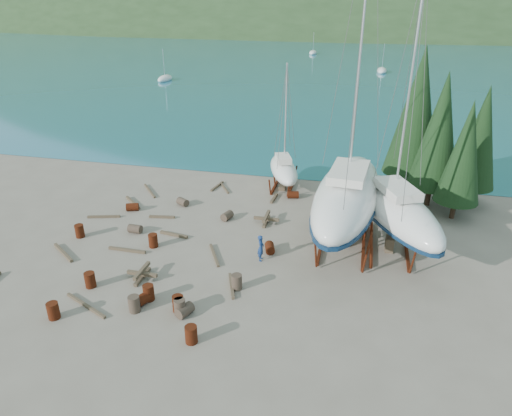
% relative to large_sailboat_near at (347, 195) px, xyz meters
% --- Properties ---
extents(ground, '(600.00, 600.00, 0.00)m').
position_rel_large_sailboat_near_xyz_m(ground, '(-6.58, -4.82, -3.27)').
color(ground, '#6B6054').
rests_on(ground, ground).
extents(bay_water, '(700.00, 700.00, 0.00)m').
position_rel_large_sailboat_near_xyz_m(bay_water, '(-6.58, 310.18, -3.26)').
color(bay_water, '#1B698A').
rests_on(bay_water, ground).
extents(far_hill, '(800.00, 360.00, 110.00)m').
position_rel_large_sailboat_near_xyz_m(far_hill, '(-6.58, 315.18, -3.27)').
color(far_hill, '#23381C').
rests_on(far_hill, ground).
extents(far_house_left, '(6.60, 5.60, 5.60)m').
position_rel_large_sailboat_near_xyz_m(far_house_left, '(-66.58, 185.18, -0.34)').
color(far_house_left, beige).
rests_on(far_house_left, ground).
extents(far_house_center, '(6.60, 5.60, 5.60)m').
position_rel_large_sailboat_near_xyz_m(far_house_center, '(-26.58, 185.18, -0.34)').
color(far_house_center, beige).
rests_on(far_house_center, ground).
extents(far_house_right, '(6.60, 5.60, 5.60)m').
position_rel_large_sailboat_near_xyz_m(far_house_right, '(23.42, 185.18, -0.34)').
color(far_house_right, beige).
rests_on(far_house_right, ground).
extents(cypress_near_right, '(3.60, 3.60, 10.00)m').
position_rel_large_sailboat_near_xyz_m(cypress_near_right, '(5.92, 7.18, 2.52)').
color(cypress_near_right, black).
rests_on(cypress_near_right, ground).
extents(cypress_mid_right, '(3.06, 3.06, 8.50)m').
position_rel_large_sailboat_near_xyz_m(cypress_mid_right, '(7.42, 5.18, 1.65)').
color(cypress_mid_right, black).
rests_on(cypress_mid_right, ground).
extents(cypress_back_left, '(4.14, 4.14, 11.50)m').
position_rel_large_sailboat_near_xyz_m(cypress_back_left, '(4.42, 9.18, 3.40)').
color(cypress_back_left, black).
rests_on(cypress_back_left, ground).
extents(cypress_far_right, '(3.24, 3.24, 9.00)m').
position_rel_large_sailboat_near_xyz_m(cypress_far_right, '(8.92, 8.18, 1.94)').
color(cypress_far_right, black).
rests_on(cypress_far_right, ground).
extents(moored_boat_left, '(2.00, 5.00, 6.05)m').
position_rel_large_sailboat_near_xyz_m(moored_boat_left, '(-36.58, 55.18, -2.88)').
color(moored_boat_left, silver).
rests_on(moored_boat_left, ground).
extents(moored_boat_mid, '(2.00, 5.00, 6.05)m').
position_rel_large_sailboat_near_xyz_m(moored_boat_mid, '(3.42, 75.18, -2.88)').
color(moored_boat_mid, silver).
rests_on(moored_boat_mid, ground).
extents(moored_boat_far, '(2.00, 5.00, 6.05)m').
position_rel_large_sailboat_near_xyz_m(moored_boat_far, '(-14.58, 105.18, -2.88)').
color(moored_boat_far, silver).
rests_on(moored_boat_far, ground).
extents(large_sailboat_near, '(4.96, 13.19, 20.31)m').
position_rel_large_sailboat_near_xyz_m(large_sailboat_near, '(0.00, 0.00, 0.00)').
color(large_sailboat_near, silver).
rests_on(large_sailboat_near, ground).
extents(large_sailboat_far, '(7.11, 10.91, 16.73)m').
position_rel_large_sailboat_near_xyz_m(large_sailboat_far, '(2.88, -0.15, -0.53)').
color(large_sailboat_far, silver).
rests_on(large_sailboat_far, ground).
extents(small_sailboat_shore, '(4.00, 6.54, 10.01)m').
position_rel_large_sailboat_near_xyz_m(small_sailboat_shore, '(-5.42, 7.98, -1.61)').
color(small_sailboat_shore, silver).
rests_on(small_sailboat_shore, ground).
extents(worker, '(0.46, 0.64, 1.66)m').
position_rel_large_sailboat_near_xyz_m(worker, '(-4.71, -3.61, -2.44)').
color(worker, navy).
rests_on(worker, ground).
extents(drum_0, '(0.58, 0.58, 0.88)m').
position_rel_large_sailboat_near_xyz_m(drum_0, '(-13.19, -8.50, -2.83)').
color(drum_0, '#5C280F').
rests_on(drum_0, ground).
extents(drum_1, '(0.89, 1.04, 0.58)m').
position_rel_large_sailboat_near_xyz_m(drum_1, '(-7.24, -9.63, -2.98)').
color(drum_1, '#2D2823').
rests_on(drum_1, ground).
extents(drum_2, '(1.02, 0.84, 0.58)m').
position_rel_large_sailboat_near_xyz_m(drum_2, '(-15.56, 1.04, -2.98)').
color(drum_2, '#5C280F').
rests_on(drum_2, ground).
extents(drum_3, '(0.58, 0.58, 0.88)m').
position_rel_large_sailboat_near_xyz_m(drum_3, '(-7.69, -9.39, -2.83)').
color(drum_3, '#5C280F').
rests_on(drum_3, ground).
extents(drum_4, '(0.98, 0.75, 0.58)m').
position_rel_large_sailboat_near_xyz_m(drum_4, '(-4.28, 6.08, -2.98)').
color(drum_4, '#5C280F').
rests_on(drum_4, ground).
extents(drum_5, '(0.58, 0.58, 0.88)m').
position_rel_large_sailboat_near_xyz_m(drum_5, '(-5.32, -6.84, -2.83)').
color(drum_5, '#2D2823').
rests_on(drum_5, ground).
extents(drum_6, '(0.81, 1.01, 0.58)m').
position_rel_large_sailboat_near_xyz_m(drum_6, '(-4.38, -2.56, -2.98)').
color(drum_6, '#5C280F').
rests_on(drum_6, ground).
extents(drum_7, '(0.58, 0.58, 0.88)m').
position_rel_large_sailboat_near_xyz_m(drum_7, '(-6.22, -11.41, -2.83)').
color(drum_7, '#5C280F').
rests_on(drum_7, ground).
extents(drum_8, '(0.58, 0.58, 0.88)m').
position_rel_large_sailboat_near_xyz_m(drum_8, '(-17.02, -3.53, -2.83)').
color(drum_8, '#5C280F').
rests_on(drum_8, ground).
extents(drum_9, '(1.05, 0.94, 0.58)m').
position_rel_large_sailboat_near_xyz_m(drum_9, '(-12.26, 2.76, -2.98)').
color(drum_9, '#2D2823').
rests_on(drum_9, ground).
extents(drum_10, '(0.58, 0.58, 0.88)m').
position_rel_large_sailboat_near_xyz_m(drum_10, '(-9.55, -8.86, -2.83)').
color(drum_10, '#5C280F').
rests_on(drum_10, ground).
extents(drum_11, '(0.82, 1.01, 0.58)m').
position_rel_large_sailboat_near_xyz_m(drum_11, '(-8.28, 1.23, -2.98)').
color(drum_11, '#2D2823').
rests_on(drum_11, ground).
extents(drum_12, '(0.88, 1.04, 0.58)m').
position_rel_large_sailboat_near_xyz_m(drum_12, '(-9.67, -9.19, -2.98)').
color(drum_12, '#5C280F').
rests_on(drum_12, ground).
extents(drum_13, '(0.58, 0.58, 0.88)m').
position_rel_large_sailboat_near_xyz_m(drum_13, '(-13.47, -11.34, -2.83)').
color(drum_13, '#5C280F').
rests_on(drum_13, ground).
extents(drum_14, '(0.58, 0.58, 0.88)m').
position_rel_large_sailboat_near_xyz_m(drum_14, '(-11.72, -3.62, -2.83)').
color(drum_14, '#5C280F').
rests_on(drum_14, ground).
extents(drum_15, '(0.91, 0.63, 0.58)m').
position_rel_large_sailboat_near_xyz_m(drum_15, '(-13.74, -2.14, -2.98)').
color(drum_15, '#2D2823').
rests_on(drum_15, ground).
extents(drum_16, '(0.58, 0.58, 0.88)m').
position_rel_large_sailboat_near_xyz_m(drum_16, '(-9.83, -9.92, -2.83)').
color(drum_16, '#2D2823').
rests_on(drum_16, ground).
extents(drum_17, '(0.58, 0.58, 0.88)m').
position_rel_large_sailboat_near_xyz_m(drum_17, '(-7.49, -9.64, -2.83)').
color(drum_17, '#2D2823').
rests_on(drum_17, ground).
extents(timber_0, '(1.40, 2.09, 0.14)m').
position_rel_large_sailboat_near_xyz_m(timber_0, '(-10.16, 6.73, -3.20)').
color(timber_0, brown).
rests_on(timber_0, ground).
extents(timber_2, '(2.04, 1.89, 0.19)m').
position_rel_large_sailboat_near_xyz_m(timber_2, '(-16.13, 2.18, -3.17)').
color(timber_2, brown).
rests_on(timber_2, ground).
extents(timber_3, '(3.00, 1.46, 0.15)m').
position_rel_large_sailboat_near_xyz_m(timber_3, '(-12.47, -10.17, -3.19)').
color(timber_3, brown).
rests_on(timber_3, ground).
extents(timber_4, '(1.87, 0.46, 0.17)m').
position_rel_large_sailboat_near_xyz_m(timber_4, '(-12.92, 0.37, -3.18)').
color(timber_4, brown).
rests_on(timber_4, ground).
extents(timber_5, '(0.97, 2.25, 0.16)m').
position_rel_large_sailboat_near_xyz_m(timber_5, '(-5.64, -6.77, -3.18)').
color(timber_5, brown).
rests_on(timber_5, ground).
extents(timber_6, '(0.30, 1.74, 0.19)m').
position_rel_large_sailboat_near_xyz_m(timber_6, '(-5.70, 5.47, -3.17)').
color(timber_6, brown).
rests_on(timber_6, ground).
extents(timber_8, '(2.06, 0.52, 0.19)m').
position_rel_large_sailboat_near_xyz_m(timber_8, '(-11.03, -1.97, -3.17)').
color(timber_8, brown).
rests_on(timber_8, ground).
extents(timber_9, '(0.50, 2.14, 0.15)m').
position_rel_large_sailboat_near_xyz_m(timber_9, '(-10.84, 6.90, -3.19)').
color(timber_9, brown).
rests_on(timber_9, ground).
extents(timber_11, '(1.40, 2.42, 0.15)m').
position_rel_large_sailboat_near_xyz_m(timber_11, '(-7.59, -3.84, -3.19)').
color(timber_11, brown).
rests_on(timber_11, ground).
extents(timber_12, '(2.50, 0.20, 0.17)m').
position_rel_large_sailboat_near_xyz_m(timber_12, '(-13.10, -4.54, -3.18)').
color(timber_12, brown).
rests_on(timber_12, ground).
extents(timber_14, '(2.32, 1.72, 0.18)m').
position_rel_large_sailboat_near_xyz_m(timber_14, '(-16.80, -5.74, -3.17)').
color(timber_14, brown).
rests_on(timber_14, ground).
extents(timber_15, '(2.08, 2.42, 0.15)m').
position_rel_large_sailboat_near_xyz_m(timber_15, '(-15.91, 4.69, -3.19)').
color(timber_15, brown).
rests_on(timber_15, ground).
extents(timber_17, '(2.27, 0.79, 0.16)m').
position_rel_large_sailboat_near_xyz_m(timber_17, '(-17.03, -0.55, -3.18)').
color(timber_17, brown).
rests_on(timber_17, ground).
extents(timber_pile_fore, '(1.80, 1.80, 0.60)m').
position_rel_large_sailboat_near_xyz_m(timber_pile_fore, '(-10.79, -7.10, -2.97)').
color(timber_pile_fore, brown).
rests_on(timber_pile_fore, ground).
extents(timber_pile_aft, '(1.80, 1.80, 0.60)m').
position_rel_large_sailboat_near_xyz_m(timber_pile_aft, '(-5.43, 1.36, -2.97)').
color(timber_pile_aft, brown).
rests_on(timber_pile_aft, ground).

